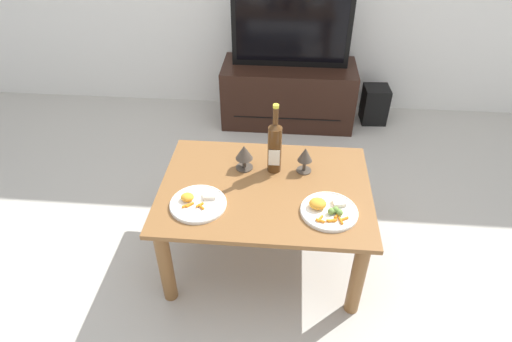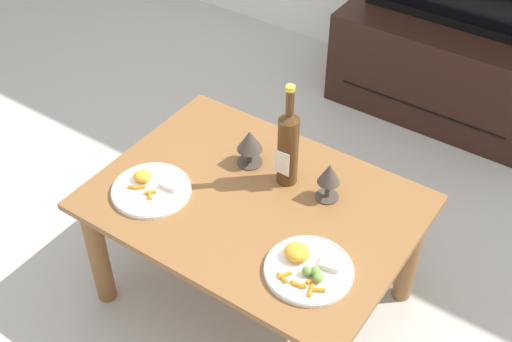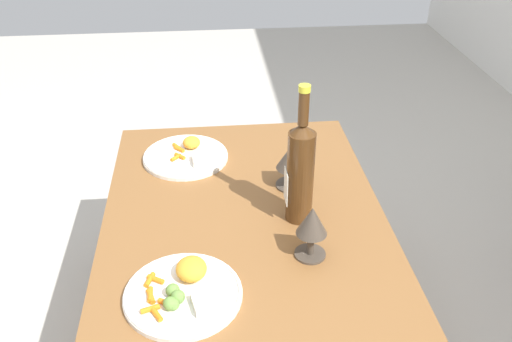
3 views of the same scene
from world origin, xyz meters
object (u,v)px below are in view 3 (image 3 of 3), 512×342
goblet_right (312,224)px  dinner_plate_right (184,291)px  goblet_left (292,159)px  dining_table (244,239)px  wine_bottle (301,169)px  dinner_plate_left (186,155)px

goblet_right → dinner_plate_right: (0.11, -0.31, -0.08)m
goblet_left → goblet_right: goblet_right is taller
dining_table → wine_bottle: (0.04, 0.14, 0.25)m
wine_bottle → dinner_plate_right: 0.43m
dining_table → goblet_right: size_ratio=7.37×
dining_table → dinner_plate_left: bearing=-152.8°
dining_table → dinner_plate_right: size_ratio=3.92×
dining_table → dinner_plate_left: (-0.31, -0.16, 0.10)m
dining_table → dinner_plate_right: bearing=-27.9°
goblet_left → dinner_plate_left: bearing=-121.7°
wine_bottle → dinner_plate_left: bearing=-138.8°
goblet_right → dinner_plate_right: size_ratio=0.53×
goblet_left → dinner_plate_right: size_ratio=0.52×
goblet_left → dinner_plate_right: bearing=-36.1°
dinner_plate_left → dinner_plate_right: size_ratio=1.00×
dining_table → wine_bottle: bearing=75.8°
wine_bottle → dinner_plate_left: size_ratio=1.43×
goblet_right → goblet_left: bearing=180.0°
wine_bottle → dinner_plate_right: (0.27, -0.30, -0.14)m
dinner_plate_left → dining_table: bearing=27.2°
goblet_left → dinner_plate_left: size_ratio=0.52×
dinner_plate_right → goblet_left: bearing=143.9°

